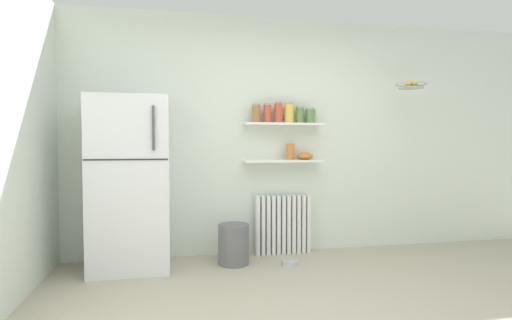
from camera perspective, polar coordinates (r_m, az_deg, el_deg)
The scene contains 17 objects.
ground_plane at distance 3.25m, azimuth 8.53°, elevation -19.64°, with size 7.04×7.04×0.00m, color #B2A893.
back_wall at distance 4.50m, azimuth 1.93°, elevation 3.44°, with size 7.04×0.10×2.60m, color silver.
refrigerator at distance 4.05m, azimuth -17.40°, elevation -3.20°, with size 0.74×0.67×1.66m.
radiator at distance 4.49m, azimuth 3.83°, elevation -9.10°, with size 0.61×0.12×0.65m.
wall_shelf_lower at distance 4.38m, azimuth 3.96°, elevation -0.13°, with size 0.87×0.22×0.03m, color white.
wall_shelf_upper at distance 4.38m, azimuth 3.97°, elevation 5.12°, with size 0.87×0.22×0.03m, color white.
storage_jar_0 at distance 4.32m, azimuth 0.05°, elevation 6.66°, with size 0.09×0.09×0.20m.
storage_jar_1 at distance 4.34m, azimuth 1.63°, elevation 6.68°, with size 0.08×0.08×0.21m.
storage_jar_2 at distance 4.37m, azimuth 3.20°, elevation 6.78°, with size 0.09×0.09×0.23m.
storage_jar_3 at distance 4.40m, azimuth 4.74°, elevation 6.68°, with size 0.10×0.10×0.22m.
storage_jar_4 at distance 4.44m, azimuth 6.26°, elevation 6.41°, with size 0.09×0.09×0.18m.
storage_jar_5 at distance 4.48m, azimuth 7.76°, elevation 6.27°, with size 0.11×0.11×0.17m.
vase at distance 4.40m, azimuth 4.89°, elevation 1.21°, with size 0.09×0.09×0.18m, color #CC7033.
shelf_bowl at distance 4.45m, azimuth 7.01°, elevation 0.58°, with size 0.18×0.18×0.08m, color orange.
trash_bin at distance 4.12m, azimuth -3.21°, elevation -11.88°, with size 0.31×0.31×0.40m, color slate.
pet_food_bowl at distance 4.14m, azimuth 4.81°, elevation -14.35°, with size 0.16×0.16×0.05m, color #B7B7BC.
hanging_fruit_basket at distance 4.73m, azimuth 21.26°, elevation 9.94°, with size 0.33×0.33×0.09m.
Camera 1 is at (-1.03, -2.33, 1.21)m, focal length 28.09 mm.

